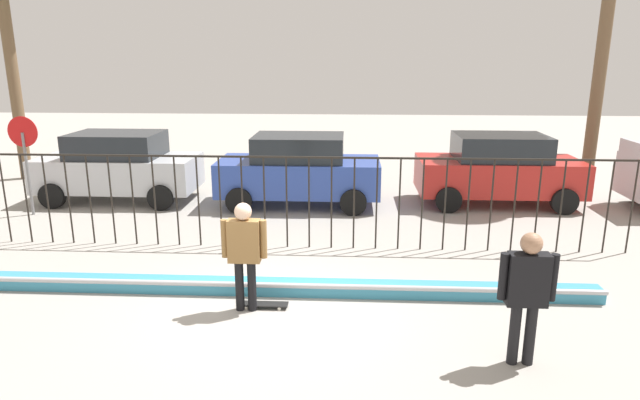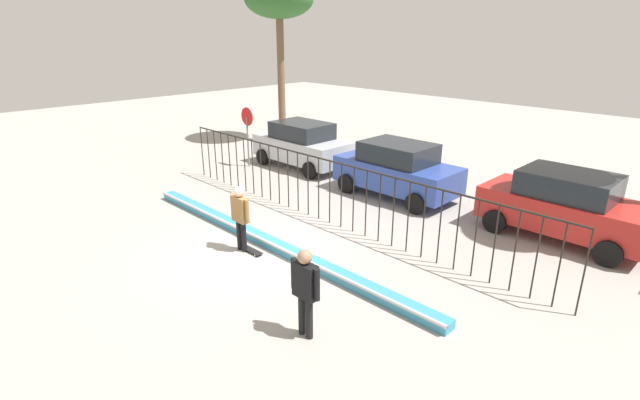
{
  "view_description": "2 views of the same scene",
  "coord_description": "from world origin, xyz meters",
  "px_view_note": "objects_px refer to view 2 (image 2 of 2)",
  "views": [
    {
      "loc": [
        1.3,
        -8.0,
        3.94
      ],
      "look_at": [
        0.75,
        1.88,
        1.32
      ],
      "focal_mm": 30.72,
      "sensor_mm": 36.0,
      "label": 1
    },
    {
      "loc": [
        9.18,
        -6.64,
        5.54
      ],
      "look_at": [
        0.75,
        1.78,
        1.22
      ],
      "focal_mm": 26.57,
      "sensor_mm": 36.0,
      "label": 2
    }
  ],
  "objects_px": {
    "camera_operator": "(305,285)",
    "parked_car_blue": "(397,169)",
    "skateboard": "(251,250)",
    "palm_tree_short": "(279,2)",
    "stop_sign": "(247,129)",
    "parked_car_silver": "(302,144)",
    "skateboarder": "(240,213)",
    "parked_car_red": "(564,205)"
  },
  "relations": [
    {
      "from": "parked_car_blue",
      "to": "stop_sign",
      "type": "height_order",
      "value": "stop_sign"
    },
    {
      "from": "parked_car_silver",
      "to": "camera_operator",
      "type": "bearing_deg",
      "value": -41.19
    },
    {
      "from": "parked_car_red",
      "to": "stop_sign",
      "type": "relative_size",
      "value": 1.72
    },
    {
      "from": "parked_car_red",
      "to": "parked_car_silver",
      "type": "bearing_deg",
      "value": -175.25
    },
    {
      "from": "skateboard",
      "to": "parked_car_silver",
      "type": "relative_size",
      "value": 0.19
    },
    {
      "from": "skateboarder",
      "to": "palm_tree_short",
      "type": "relative_size",
      "value": 0.23
    },
    {
      "from": "parked_car_silver",
      "to": "parked_car_blue",
      "type": "bearing_deg",
      "value": -0.9
    },
    {
      "from": "skateboard",
      "to": "stop_sign",
      "type": "xyz_separation_m",
      "value": [
        -6.7,
        5.0,
        1.56
      ]
    },
    {
      "from": "parked_car_blue",
      "to": "palm_tree_short",
      "type": "relative_size",
      "value": 0.55
    },
    {
      "from": "skateboard",
      "to": "parked_car_red",
      "type": "distance_m",
      "value": 8.65
    },
    {
      "from": "skateboard",
      "to": "camera_operator",
      "type": "height_order",
      "value": "camera_operator"
    },
    {
      "from": "parked_car_silver",
      "to": "stop_sign",
      "type": "relative_size",
      "value": 1.72
    },
    {
      "from": "stop_sign",
      "to": "palm_tree_short",
      "type": "xyz_separation_m",
      "value": [
        -2.61,
        4.14,
        5.11
      ]
    },
    {
      "from": "parked_car_silver",
      "to": "parked_car_blue",
      "type": "height_order",
      "value": "same"
    },
    {
      "from": "camera_operator",
      "to": "parked_car_silver",
      "type": "bearing_deg",
      "value": -38.13
    },
    {
      "from": "camera_operator",
      "to": "stop_sign",
      "type": "height_order",
      "value": "stop_sign"
    },
    {
      "from": "parked_car_blue",
      "to": "parked_car_silver",
      "type": "bearing_deg",
      "value": 179.07
    },
    {
      "from": "skateboard",
      "to": "palm_tree_short",
      "type": "relative_size",
      "value": 0.1
    },
    {
      "from": "skateboard",
      "to": "parked_car_red",
      "type": "height_order",
      "value": "parked_car_red"
    },
    {
      "from": "stop_sign",
      "to": "palm_tree_short",
      "type": "relative_size",
      "value": 0.32
    },
    {
      "from": "parked_car_red",
      "to": "stop_sign",
      "type": "distance_m",
      "value": 12.22
    },
    {
      "from": "skateboard",
      "to": "parked_car_silver",
      "type": "distance_m",
      "value": 8.3
    },
    {
      "from": "parked_car_silver",
      "to": "parked_car_blue",
      "type": "xyz_separation_m",
      "value": [
        5.04,
        -0.21,
        0.0
      ]
    },
    {
      "from": "parked_car_red",
      "to": "parked_car_blue",
      "type": "bearing_deg",
      "value": -172.16
    },
    {
      "from": "camera_operator",
      "to": "parked_car_silver",
      "type": "xyz_separation_m",
      "value": [
        -8.67,
        7.98,
        -0.11
      ]
    },
    {
      "from": "skateboard",
      "to": "parked_car_silver",
      "type": "xyz_separation_m",
      "value": [
        -5.03,
        6.53,
        0.91
      ]
    },
    {
      "from": "parked_car_blue",
      "to": "skateboarder",
      "type": "bearing_deg",
      "value": -90.9
    },
    {
      "from": "parked_car_silver",
      "to": "skateboarder",
      "type": "bearing_deg",
      "value": -52.75
    },
    {
      "from": "stop_sign",
      "to": "skateboard",
      "type": "bearing_deg",
      "value": -36.69
    },
    {
      "from": "camera_operator",
      "to": "stop_sign",
      "type": "relative_size",
      "value": 0.72
    },
    {
      "from": "skateboarder",
      "to": "skateboard",
      "type": "xyz_separation_m",
      "value": [
        0.26,
        0.09,
        -1.0
      ]
    },
    {
      "from": "parked_car_red",
      "to": "skateboard",
      "type": "bearing_deg",
      "value": -124.93
    },
    {
      "from": "parked_car_silver",
      "to": "parked_car_blue",
      "type": "distance_m",
      "value": 5.04
    },
    {
      "from": "skateboarder",
      "to": "parked_car_silver",
      "type": "xyz_separation_m",
      "value": [
        -4.78,
        6.62,
        -0.09
      ]
    },
    {
      "from": "skateboarder",
      "to": "parked_car_red",
      "type": "bearing_deg",
      "value": 64.55
    },
    {
      "from": "skateboard",
      "to": "parked_car_blue",
      "type": "relative_size",
      "value": 0.19
    },
    {
      "from": "parked_car_red",
      "to": "camera_operator",
      "type": "bearing_deg",
      "value": -98.25
    },
    {
      "from": "skateboard",
      "to": "palm_tree_short",
      "type": "height_order",
      "value": "palm_tree_short"
    },
    {
      "from": "skateboarder",
      "to": "parked_car_red",
      "type": "relative_size",
      "value": 0.41
    },
    {
      "from": "skateboarder",
      "to": "camera_operator",
      "type": "distance_m",
      "value": 4.12
    },
    {
      "from": "camera_operator",
      "to": "parked_car_blue",
      "type": "xyz_separation_m",
      "value": [
        -3.63,
        7.78,
        -0.11
      ]
    },
    {
      "from": "palm_tree_short",
      "to": "stop_sign",
      "type": "bearing_deg",
      "value": -57.75
    }
  ]
}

